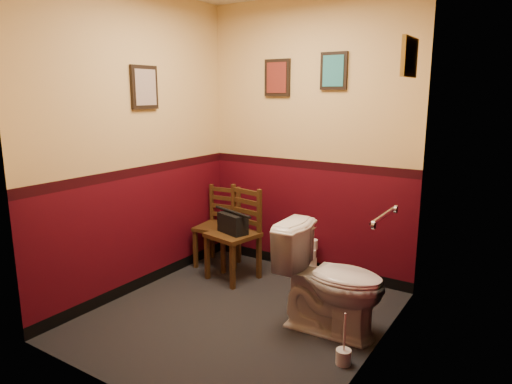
# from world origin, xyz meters

# --- Properties ---
(floor) EXTENTS (2.20, 2.40, 0.00)m
(floor) POSITION_xyz_m (0.00, 0.00, 0.00)
(floor) COLOR black
(floor) RESTS_ON ground
(wall_back) EXTENTS (2.20, 0.00, 2.70)m
(wall_back) POSITION_xyz_m (0.00, 1.20, 1.35)
(wall_back) COLOR #440711
(wall_back) RESTS_ON ground
(wall_front) EXTENTS (2.20, 0.00, 2.70)m
(wall_front) POSITION_xyz_m (0.00, -1.20, 1.35)
(wall_front) COLOR #440711
(wall_front) RESTS_ON ground
(wall_left) EXTENTS (0.00, 2.40, 2.70)m
(wall_left) POSITION_xyz_m (-1.10, 0.00, 1.35)
(wall_left) COLOR #440711
(wall_left) RESTS_ON ground
(wall_right) EXTENTS (0.00, 2.40, 2.70)m
(wall_right) POSITION_xyz_m (1.10, 0.00, 1.35)
(wall_right) COLOR #440711
(wall_right) RESTS_ON ground
(grab_bar) EXTENTS (0.05, 0.56, 0.06)m
(grab_bar) POSITION_xyz_m (1.07, 0.25, 0.95)
(grab_bar) COLOR silver
(grab_bar) RESTS_ON wall_right
(framed_print_back_a) EXTENTS (0.28, 0.04, 0.36)m
(framed_print_back_a) POSITION_xyz_m (-0.35, 1.18, 1.95)
(framed_print_back_a) COLOR black
(framed_print_back_a) RESTS_ON wall_back
(framed_print_back_b) EXTENTS (0.26, 0.04, 0.34)m
(framed_print_back_b) POSITION_xyz_m (0.25, 1.18, 2.00)
(framed_print_back_b) COLOR black
(framed_print_back_b) RESTS_ON wall_back
(framed_print_left) EXTENTS (0.04, 0.30, 0.38)m
(framed_print_left) POSITION_xyz_m (-1.08, 0.10, 1.85)
(framed_print_left) COLOR black
(framed_print_left) RESTS_ON wall_left
(framed_print_right) EXTENTS (0.04, 0.34, 0.28)m
(framed_print_right) POSITION_xyz_m (1.08, 0.60, 2.05)
(framed_print_right) COLOR olive
(framed_print_right) RESTS_ON wall_right
(toilet) EXTENTS (0.85, 0.50, 0.82)m
(toilet) POSITION_xyz_m (0.72, 0.18, 0.41)
(toilet) COLOR white
(toilet) RESTS_ON floor
(toilet_brush) EXTENTS (0.10, 0.10, 0.37)m
(toilet_brush) POSITION_xyz_m (0.99, -0.19, 0.06)
(toilet_brush) COLOR silver
(toilet_brush) RESTS_ON floor
(chair_left) EXTENTS (0.43, 0.43, 0.84)m
(chair_left) POSITION_xyz_m (-0.85, 0.85, 0.42)
(chair_left) COLOR #3D2712
(chair_left) RESTS_ON floor
(chair_right) EXTENTS (0.49, 0.49, 0.90)m
(chair_right) POSITION_xyz_m (-0.49, 0.65, 0.45)
(chair_right) COLOR #3D2712
(chair_right) RESTS_ON floor
(handbag) EXTENTS (0.34, 0.24, 0.22)m
(handbag) POSITION_xyz_m (-0.50, 0.61, 0.57)
(handbag) COLOR black
(handbag) RESTS_ON chair_right
(tp_stack) EXTENTS (0.22, 0.13, 0.38)m
(tp_stack) POSITION_xyz_m (0.13, 1.08, 0.16)
(tp_stack) COLOR silver
(tp_stack) RESTS_ON floor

